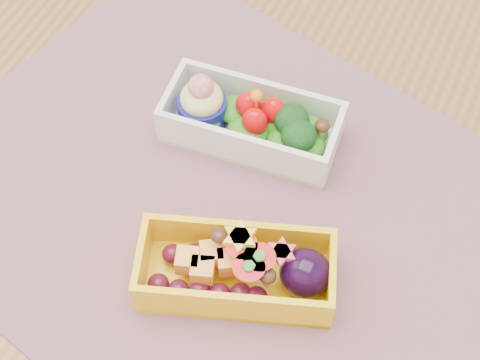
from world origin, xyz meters
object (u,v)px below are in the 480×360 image
at_px(table, 203,273).
at_px(bento_yellow, 240,270).
at_px(bento_white, 250,122).
at_px(placemat, 230,206).

height_order(table, bento_yellow, bento_yellow).
bearing_deg(bento_white, bento_yellow, -73.99).
xyz_separation_m(placemat, bento_yellow, (0.04, -0.06, 0.02)).
relative_size(table, bento_white, 7.44).
height_order(table, placemat, placemat).
height_order(placemat, bento_white, bento_white).
bearing_deg(placemat, bento_white, 100.79).
bearing_deg(bento_white, placemat, -84.36).
bearing_deg(table, placemat, 53.35).
relative_size(table, bento_yellow, 7.21).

